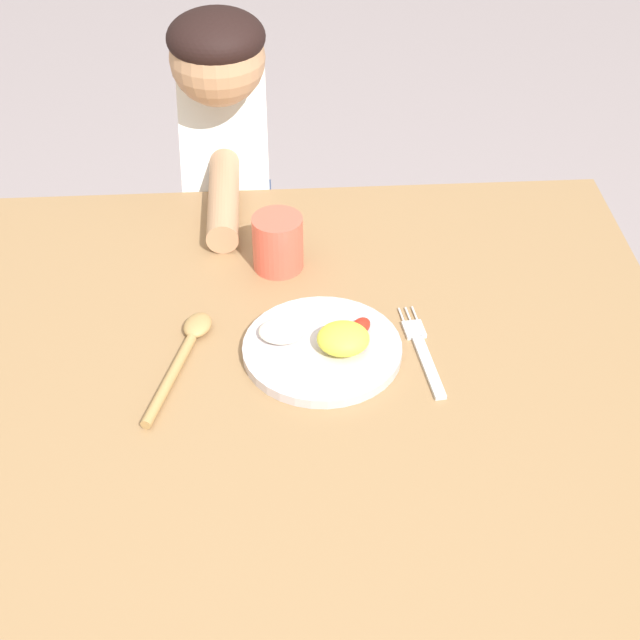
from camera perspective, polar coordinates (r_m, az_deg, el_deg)
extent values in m
cube|color=#96724A|center=(1.34, -1.77, -3.78)|extent=(1.11, 0.96, 0.04)
cube|color=#946B43|center=(1.94, -16.22, -4.18)|extent=(0.05, 0.05, 0.70)
cube|color=#946B43|center=(1.95, 12.12, -3.07)|extent=(0.05, 0.05, 0.70)
cylinder|color=silver|center=(1.36, 0.13, -1.73)|extent=(0.22, 0.22, 0.01)
ellipsoid|color=yellow|center=(1.34, 1.36, -1.09)|extent=(0.07, 0.07, 0.04)
ellipsoid|color=red|center=(1.35, 2.22, -1.20)|extent=(0.03, 0.04, 0.02)
ellipsoid|color=red|center=(1.37, 2.40, -0.35)|extent=(0.04, 0.04, 0.02)
ellipsoid|color=white|center=(1.36, -2.25, -0.64)|extent=(0.07, 0.06, 0.02)
cube|color=silver|center=(1.35, 6.37, -2.76)|extent=(0.03, 0.13, 0.01)
cube|color=silver|center=(1.40, 5.51, -0.57)|extent=(0.03, 0.04, 0.01)
cylinder|color=silver|center=(1.43, 5.56, 0.35)|extent=(0.01, 0.03, 0.00)
cylinder|color=silver|center=(1.43, 5.17, 0.31)|extent=(0.01, 0.03, 0.00)
cylinder|color=silver|center=(1.43, 4.78, 0.27)|extent=(0.01, 0.03, 0.00)
cylinder|color=#AF874F|center=(1.33, -8.77, -3.45)|extent=(0.07, 0.17, 0.01)
ellipsoid|color=#AF874F|center=(1.41, -7.16, -0.30)|extent=(0.05, 0.06, 0.02)
cylinder|color=#EC5A46|center=(1.50, -2.48, 4.53)|extent=(0.08, 0.08, 0.09)
cube|color=navy|center=(2.12, -4.77, 0.07)|extent=(0.16, 0.15, 0.60)
cube|color=white|center=(1.82, -5.52, 9.69)|extent=(0.15, 0.25, 0.34)
sphere|color=tan|center=(1.66, -6.02, 14.98)|extent=(0.16, 0.16, 0.16)
ellipsoid|color=black|center=(1.65, -6.10, 16.11)|extent=(0.16, 0.16, 0.09)
cylinder|color=tan|center=(1.65, -5.65, 7.07)|extent=(0.05, 0.25, 0.05)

